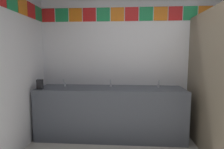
{
  "coord_description": "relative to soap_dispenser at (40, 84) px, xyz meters",
  "views": [
    {
      "loc": [
        -0.51,
        -1.53,
        1.44
      ],
      "look_at": [
        -0.69,
        1.15,
        1.13
      ],
      "focal_mm": 28.65,
      "sensor_mm": 36.0,
      "label": 1
    }
  ],
  "objects": [
    {
      "name": "soap_dispenser",
      "position": [
        0.0,
        0.0,
        0.0
      ],
      "size": [
        0.09,
        0.09,
        0.16
      ],
      "color": "black",
      "rests_on": "vanity_counter"
    },
    {
      "name": "faucet_left",
      "position": [
        0.32,
        0.27,
        -0.03
      ],
      "size": [
        0.04,
        0.1,
        0.14
      ],
      "color": "silver",
      "rests_on": "vanity_counter"
    },
    {
      "name": "vanity_counter",
      "position": [
        1.14,
        0.18,
        -0.5
      ],
      "size": [
        2.47,
        0.6,
        0.87
      ],
      "color": "#4C515B",
      "rests_on": "ground_plane"
    },
    {
      "name": "wall_back",
      "position": [
        1.88,
        0.52,
        0.38
      ],
      "size": [
        4.05,
        0.09,
        2.63
      ],
      "color": "silver",
      "rests_on": "ground_plane"
    },
    {
      "name": "faucet_center",
      "position": [
        1.14,
        0.27,
        -0.03
      ],
      "size": [
        0.04,
        0.1,
        0.14
      ],
      "color": "silver",
      "rests_on": "vanity_counter"
    },
    {
      "name": "faucet_right",
      "position": [
        1.97,
        0.27,
        -0.03
      ],
      "size": [
        0.04,
        0.1,
        0.14
      ],
      "color": "silver",
      "rests_on": "vanity_counter"
    }
  ]
}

